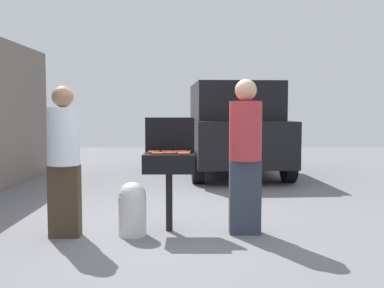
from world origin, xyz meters
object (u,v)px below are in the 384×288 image
object	(u,v)px
hot_dog_10	(187,152)
hot_dog_4	(156,151)
hot_dog_3	(181,151)
hot_dog_6	(159,153)
hot_dog_7	(186,153)
hot_dog_0	(175,153)
hot_dog_5	(172,153)
hot_dog_11	(172,152)
person_left	(65,156)
hot_dog_12	(186,153)
hot_dog_2	(155,152)
propane_tank	(134,208)
hot_dog_9	(168,151)
person_right	(247,151)
hot_dog_13	(185,154)
parked_minivan	(234,128)
hot_dog_1	(179,152)
hot_dog_8	(166,153)
bbq_grill	(171,166)

from	to	relation	value
hot_dog_10	hot_dog_4	bearing A→B (deg)	175.58
hot_dog_3	hot_dog_6	bearing A→B (deg)	-134.89
hot_dog_7	hot_dog_3	bearing A→B (deg)	105.44
hot_dog_0	hot_dog_6	distance (m)	0.20
hot_dog_5	hot_dog_11	xyz separation A→B (m)	(-0.01, 0.17, 0.00)
hot_dog_4	person_left	bearing A→B (deg)	-159.65
hot_dog_3	person_left	xyz separation A→B (m)	(-1.29, -0.38, -0.01)
hot_dog_12	hot_dog_2	bearing A→B (deg)	176.49
hot_dog_6	propane_tank	world-z (taller)	hot_dog_6
hot_dog_2	hot_dog_9	xyz separation A→B (m)	(0.15, 0.12, 0.00)
hot_dog_11	hot_dog_3	bearing A→B (deg)	31.30
hot_dog_0	person_left	world-z (taller)	person_left
person_right	hot_dog_7	bearing A→B (deg)	10.46
hot_dog_0	hot_dog_13	distance (m)	0.18
hot_dog_3	hot_dog_7	bearing A→B (deg)	-74.56
hot_dog_3	propane_tank	distance (m)	0.88
hot_dog_6	hot_dog_12	world-z (taller)	same
hot_dog_0	hot_dog_9	world-z (taller)	same
hot_dog_6	person_right	world-z (taller)	person_right
hot_dog_4	hot_dog_9	xyz separation A→B (m)	(0.15, -0.00, 0.00)
hot_dog_6	hot_dog_4	bearing A→B (deg)	104.02
parked_minivan	propane_tank	bearing A→B (deg)	69.24
hot_dog_1	hot_dog_8	bearing A→B (deg)	-154.13
hot_dog_0	hot_dog_11	size ratio (longest dim) A/B	1.00
hot_dog_5	hot_dog_10	xyz separation A→B (m)	(0.17, 0.19, 0.00)
hot_dog_5	hot_dog_8	world-z (taller)	same
hot_dog_2	parked_minivan	world-z (taller)	parked_minivan
hot_dog_4	person_left	size ratio (longest dim) A/B	0.08
hot_dog_11	parked_minivan	world-z (taller)	parked_minivan
hot_dog_3	bbq_grill	bearing A→B (deg)	-132.44
hot_dog_7	propane_tank	xyz separation A→B (m)	(-0.59, -0.13, -0.62)
hot_dog_1	hot_dog_4	bearing A→B (deg)	158.98
hot_dog_5	hot_dog_7	distance (m)	0.17
hot_dog_7	person_right	bearing A→B (deg)	-3.08
hot_dog_11	hot_dog_0	bearing A→B (deg)	-67.94
hot_dog_13	bbq_grill	bearing A→B (deg)	137.56
hot_dog_13	hot_dog_1	bearing A→B (deg)	113.08
hot_dog_8	person_left	distance (m)	1.14
person_left	hot_dog_6	bearing A→B (deg)	8.47
hot_dog_7	hot_dog_0	bearing A→B (deg)	159.22
hot_dog_8	hot_dog_12	size ratio (longest dim) A/B	1.00
hot_dog_4	person_left	world-z (taller)	person_left
hot_dog_9	parked_minivan	size ratio (longest dim) A/B	0.03
hot_dog_1	person_right	distance (m)	0.79
hot_dog_4	person_left	distance (m)	1.05
hot_dog_4	hot_dog_6	bearing A→B (deg)	-75.98
hot_dog_2	hot_dog_7	bearing A→B (deg)	-10.64
bbq_grill	person_right	world-z (taller)	person_right
hot_dog_11	person_left	bearing A→B (deg)	-165.07
hot_dog_8	hot_dog_0	bearing A→B (deg)	22.21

